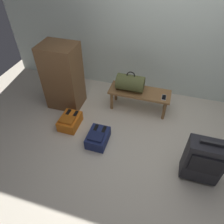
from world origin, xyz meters
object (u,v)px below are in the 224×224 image
side_cabinet (63,77)px  backpack_navy (98,138)px  bench (139,94)px  backpack_orange (70,121)px  cell_phone (164,97)px  suitcase_upright_charcoal (203,161)px  duffel_bag_olive (130,83)px

side_cabinet → backpack_navy: bearing=-39.8°
bench → backpack_orange: bench is taller
cell_phone → suitcase_upright_charcoal: (0.57, -1.03, -0.03)m
suitcase_upright_charcoal → side_cabinet: 2.38m
duffel_bag_olive → backpack_navy: duffel_bag_olive is taller
cell_phone → side_cabinet: 1.65m
suitcase_upright_charcoal → cell_phone: bearing=119.1°
backpack_orange → duffel_bag_olive: bearing=42.3°
cell_phone → backpack_orange: size_ratio=0.38×
duffel_bag_olive → cell_phone: size_ratio=3.06×
duffel_bag_olive → side_cabinet: side_cabinet is taller
cell_phone → side_cabinet: side_cabinet is taller
duffel_bag_olive → backpack_navy: 1.03m
suitcase_upright_charcoal → backpack_navy: 1.42m
backpack_navy → side_cabinet: bearing=140.2°
backpack_orange → backpack_navy: (0.54, -0.19, 0.00)m
backpack_navy → side_cabinet: size_ratio=0.35×
duffel_bag_olive → suitcase_upright_charcoal: size_ratio=0.65×
suitcase_upright_charcoal → backpack_orange: 1.97m
bench → cell_phone: 0.40m
bench → side_cabinet: side_cabinet is taller
backpack_navy → side_cabinet: side_cabinet is taller
duffel_bag_olive → backpack_navy: (-0.25, -0.91, -0.41)m
cell_phone → backpack_navy: bearing=-133.7°
bench → backpack_navy: size_ratio=2.63×
bench → suitcase_upright_charcoal: (0.97, -1.08, 0.03)m
bench → suitcase_upright_charcoal: bearing=-48.3°
duffel_bag_olive → side_cabinet: size_ratio=0.40×
bench → backpack_navy: (-0.42, -0.91, -0.22)m
duffel_bag_olive → suitcase_upright_charcoal: bearing=-43.7°
backpack_orange → side_cabinet: size_ratio=0.35×
cell_phone → backpack_navy: (-0.81, -0.85, -0.28)m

